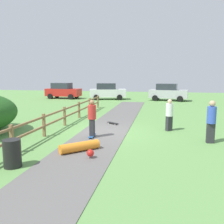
{
  "coord_description": "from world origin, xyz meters",
  "views": [
    {
      "loc": [
        2.75,
        -11.72,
        2.93
      ],
      "look_at": [
        0.35,
        0.51,
        1.0
      ],
      "focal_mm": 38.88,
      "sensor_mm": 36.0,
      "label": 1
    }
  ],
  "objects_px": {
    "parked_car_red": "(63,91)",
    "skater_riding": "(92,117)",
    "skateboard_loose": "(113,123)",
    "bystander_white": "(169,114)",
    "trash_bin": "(12,153)",
    "bystander_blue": "(211,120)",
    "parked_car_silver": "(168,92)",
    "parked_car_white": "(107,91)",
    "skater_fallen": "(80,147)"
  },
  "relations": [
    {
      "from": "trash_bin",
      "to": "parked_car_white",
      "type": "xyz_separation_m",
      "value": [
        -1.53,
        21.42,
        0.51
      ]
    },
    {
      "from": "skater_fallen",
      "to": "bystander_blue",
      "type": "bearing_deg",
      "value": 24.22
    },
    {
      "from": "skateboard_loose",
      "to": "bystander_blue",
      "type": "distance_m",
      "value": 5.84
    },
    {
      "from": "parked_car_red",
      "to": "skateboard_loose",
      "type": "bearing_deg",
      "value": -57.75
    },
    {
      "from": "trash_bin",
      "to": "bystander_white",
      "type": "relative_size",
      "value": 0.54
    },
    {
      "from": "bystander_blue",
      "to": "parked_car_red",
      "type": "xyz_separation_m",
      "value": [
        -13.87,
        17.29,
        -0.07
      ]
    },
    {
      "from": "skateboard_loose",
      "to": "parked_car_white",
      "type": "distance_m",
      "value": 14.65
    },
    {
      "from": "skater_fallen",
      "to": "parked_car_red",
      "type": "relative_size",
      "value": 0.34
    },
    {
      "from": "trash_bin",
      "to": "parked_car_white",
      "type": "bearing_deg",
      "value": 94.09
    },
    {
      "from": "skater_riding",
      "to": "bystander_blue",
      "type": "relative_size",
      "value": 0.95
    },
    {
      "from": "trash_bin",
      "to": "parked_car_white",
      "type": "height_order",
      "value": "parked_car_white"
    },
    {
      "from": "bystander_white",
      "to": "parked_car_white",
      "type": "height_order",
      "value": "parked_car_white"
    },
    {
      "from": "skater_riding",
      "to": "parked_car_red",
      "type": "relative_size",
      "value": 0.41
    },
    {
      "from": "skateboard_loose",
      "to": "parked_car_red",
      "type": "distance_m",
      "value": 16.86
    },
    {
      "from": "trash_bin",
      "to": "bystander_blue",
      "type": "distance_m",
      "value": 7.94
    },
    {
      "from": "bystander_white",
      "to": "bystander_blue",
      "type": "xyz_separation_m",
      "value": [
        1.67,
        -2.0,
        0.11
      ]
    },
    {
      "from": "parked_car_silver",
      "to": "parked_car_red",
      "type": "relative_size",
      "value": 1.03
    },
    {
      "from": "trash_bin",
      "to": "skater_fallen",
      "type": "xyz_separation_m",
      "value": [
        1.65,
        1.84,
        -0.25
      ]
    },
    {
      "from": "skater_fallen",
      "to": "skateboard_loose",
      "type": "relative_size",
      "value": 1.9
    },
    {
      "from": "bystander_white",
      "to": "parked_car_white",
      "type": "xyz_separation_m",
      "value": [
        -6.61,
        15.27,
        0.04
      ]
    },
    {
      "from": "trash_bin",
      "to": "parked_car_silver",
      "type": "height_order",
      "value": "parked_car_silver"
    },
    {
      "from": "parked_car_silver",
      "to": "skateboard_loose",
      "type": "bearing_deg",
      "value": -104.2
    },
    {
      "from": "skater_fallen",
      "to": "skateboard_loose",
      "type": "xyz_separation_m",
      "value": [
        0.22,
        5.35,
        -0.11
      ]
    },
    {
      "from": "parked_car_white",
      "to": "skater_riding",
      "type": "bearing_deg",
      "value": -80.1
    },
    {
      "from": "bystander_white",
      "to": "parked_car_silver",
      "type": "relative_size",
      "value": 0.38
    },
    {
      "from": "skater_riding",
      "to": "skater_fallen",
      "type": "height_order",
      "value": "skater_riding"
    },
    {
      "from": "skateboard_loose",
      "to": "bystander_white",
      "type": "bearing_deg",
      "value": -18.08
    },
    {
      "from": "trash_bin",
      "to": "bystander_blue",
      "type": "height_order",
      "value": "bystander_blue"
    },
    {
      "from": "parked_car_red",
      "to": "skater_riding",
      "type": "bearing_deg",
      "value": -63.67
    },
    {
      "from": "skater_riding",
      "to": "parked_car_silver",
      "type": "relative_size",
      "value": 0.4
    },
    {
      "from": "skater_fallen",
      "to": "parked_car_silver",
      "type": "bearing_deg",
      "value": 78.95
    },
    {
      "from": "trash_bin",
      "to": "skater_riding",
      "type": "distance_m",
      "value": 4.33
    },
    {
      "from": "skater_riding",
      "to": "bystander_blue",
      "type": "height_order",
      "value": "bystander_blue"
    },
    {
      "from": "skater_fallen",
      "to": "bystander_white",
      "type": "relative_size",
      "value": 0.87
    },
    {
      "from": "bystander_blue",
      "to": "bystander_white",
      "type": "bearing_deg",
      "value": 129.83
    },
    {
      "from": "skater_fallen",
      "to": "parked_car_silver",
      "type": "distance_m",
      "value": 19.98
    },
    {
      "from": "skateboard_loose",
      "to": "skater_riding",
      "type": "bearing_deg",
      "value": -96.62
    },
    {
      "from": "skater_riding",
      "to": "bystander_blue",
      "type": "distance_m",
      "value": 5.25
    },
    {
      "from": "skater_riding",
      "to": "trash_bin",
      "type": "bearing_deg",
      "value": -110.51
    },
    {
      "from": "parked_car_silver",
      "to": "parked_car_red",
      "type": "xyz_separation_m",
      "value": [
        -12.59,
        -0.0,
        0.0
      ]
    },
    {
      "from": "parked_car_white",
      "to": "bystander_blue",
      "type": "bearing_deg",
      "value": -64.38
    },
    {
      "from": "bystander_blue",
      "to": "parked_car_white",
      "type": "relative_size",
      "value": 0.41
    },
    {
      "from": "trash_bin",
      "to": "parked_car_silver",
      "type": "xyz_separation_m",
      "value": [
        5.48,
        21.44,
        0.51
      ]
    },
    {
      "from": "trash_bin",
      "to": "skateboard_loose",
      "type": "relative_size",
      "value": 1.17
    },
    {
      "from": "trash_bin",
      "to": "bystander_white",
      "type": "distance_m",
      "value": 7.99
    },
    {
      "from": "skater_riding",
      "to": "parked_car_white",
      "type": "xyz_separation_m",
      "value": [
        -3.03,
        17.39,
        -0.04
      ]
    },
    {
      "from": "bystander_white",
      "to": "parked_car_red",
      "type": "bearing_deg",
      "value": 128.58
    },
    {
      "from": "parked_car_white",
      "to": "skater_fallen",
      "type": "bearing_deg",
      "value": -80.77
    },
    {
      "from": "parked_car_silver",
      "to": "parked_car_red",
      "type": "bearing_deg",
      "value": -179.98
    },
    {
      "from": "skater_fallen",
      "to": "skateboard_loose",
      "type": "distance_m",
      "value": 5.36
    }
  ]
}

